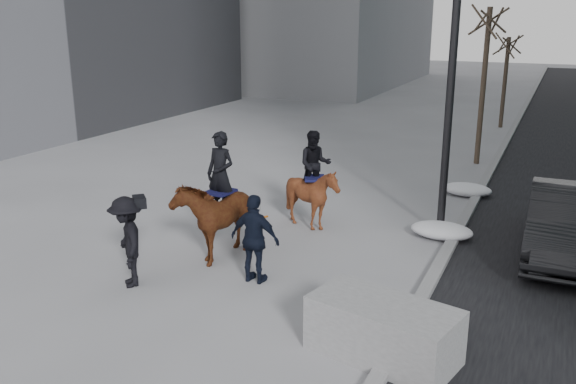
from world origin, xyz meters
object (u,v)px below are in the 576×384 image
at_px(planter, 383,330).
at_px(mounted_left, 218,210).
at_px(car_near, 566,223).
at_px(mounted_right, 313,190).

distance_m(planter, mounted_left, 5.08).
relative_size(car_near, mounted_left, 1.67).
bearing_deg(mounted_left, planter, -30.37).
bearing_deg(planter, mounted_right, 122.66).
relative_size(car_near, mounted_right, 1.88).
bearing_deg(mounted_right, mounted_left, -116.65).
distance_m(planter, car_near, 6.07).
distance_m(planter, mounted_right, 5.89).
height_order(car_near, mounted_right, mounted_right).
relative_size(planter, car_near, 0.49).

